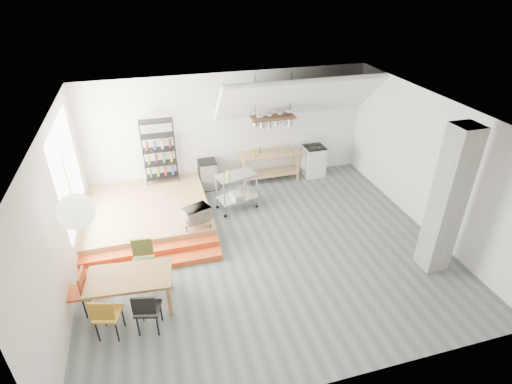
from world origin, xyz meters
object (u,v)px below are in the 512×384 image
object	(u,v)px
dining_table	(130,279)
mini_fridge	(208,175)
rolling_cart	(237,187)
stove	(313,160)

from	to	relation	value
dining_table	mini_fridge	world-z (taller)	mini_fridge
mini_fridge	dining_table	bearing A→B (deg)	-117.32
dining_table	rolling_cart	world-z (taller)	rolling_cart
rolling_cart	mini_fridge	bearing A→B (deg)	98.57
rolling_cart	mini_fridge	world-z (taller)	rolling_cart
rolling_cart	mini_fridge	distance (m)	1.44
dining_table	rolling_cart	size ratio (longest dim) A/B	1.44
stove	mini_fridge	xyz separation A→B (m)	(-3.24, 0.04, -0.06)
stove	rolling_cart	world-z (taller)	stove
stove	rolling_cart	bearing A→B (deg)	-154.71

